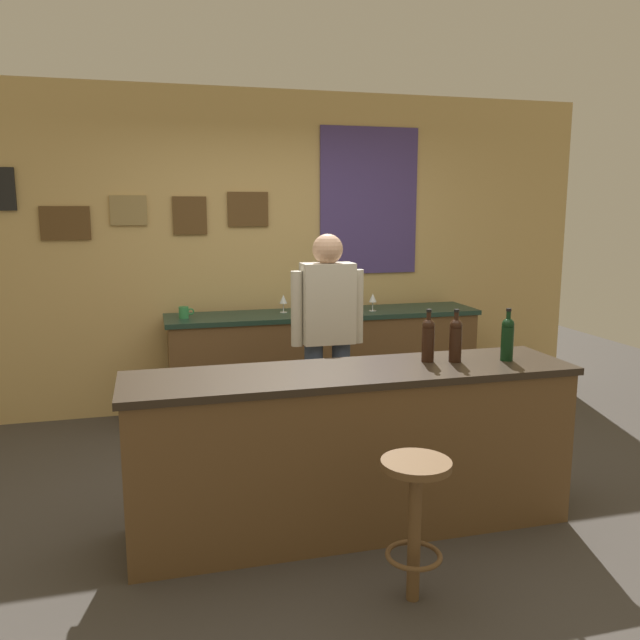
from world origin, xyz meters
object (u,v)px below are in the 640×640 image
at_px(wine_bottle_a, 428,338).
at_px(wine_bottle_b, 456,338).
at_px(bar_stool, 415,506).
at_px(coffee_mug, 184,312).
at_px(wine_bottle_c, 507,337).
at_px(wine_glass_b, 373,298).
at_px(bartender, 327,332).
at_px(wine_glass_a, 283,300).

relative_size(wine_bottle_a, wine_bottle_b, 1.00).
xyz_separation_m(bar_stool, coffee_mug, (-0.86, 2.78, 0.49)).
xyz_separation_m(wine_bottle_c, coffee_mug, (-1.72, 2.07, -0.11)).
relative_size(wine_bottle_c, wine_glass_b, 1.97).
height_order(bartender, wine_bottle_a, bartender).
bearing_deg(coffee_mug, wine_glass_b, -1.75).
height_order(bar_stool, wine_glass_a, wine_glass_a).
distance_m(wine_bottle_a, wine_glass_a, 2.09).
distance_m(bar_stool, wine_bottle_c, 1.27).
bearing_deg(wine_bottle_a, wine_bottle_c, -11.67).
bearing_deg(wine_bottle_b, wine_glass_a, 105.43).
xyz_separation_m(bar_stool, wine_glass_a, (-0.01, 2.85, 0.55)).
bearing_deg(wine_bottle_a, wine_bottle_b, -16.28).
xyz_separation_m(wine_glass_b, coffee_mug, (-1.62, 0.05, -0.06)).
relative_size(bartender, wine_bottle_a, 5.29).
height_order(wine_bottle_c, wine_glass_a, wine_bottle_c).
bearing_deg(wine_glass_b, wine_bottle_c, -86.96).
relative_size(wine_bottle_b, wine_bottle_c, 1.00).
height_order(wine_bottle_a, coffee_mug, wine_bottle_a).
height_order(bar_stool, wine_bottle_a, wine_bottle_a).
relative_size(wine_bottle_a, coffee_mug, 2.45).
bearing_deg(wine_bottle_b, wine_bottle_c, -9.31).
height_order(bar_stool, wine_glass_b, wine_glass_b).
relative_size(bar_stool, coffee_mug, 5.44).
bearing_deg(wine_bottle_b, wine_bottle_a, 163.72).
distance_m(bartender, wine_bottle_c, 1.30).
bearing_deg(wine_bottle_c, wine_bottle_a, 168.33).
relative_size(wine_bottle_b, wine_glass_b, 1.97).
bearing_deg(wine_glass_a, wine_bottle_b, -74.57).
distance_m(bartender, wine_bottle_b, 1.09).
distance_m(bar_stool, wine_glass_a, 2.91).
bearing_deg(wine_glass_a, wine_glass_b, -8.83).
bearing_deg(wine_bottle_a, wine_glass_a, 101.76).
distance_m(bar_stool, wine_bottle_a, 1.09).
bearing_deg(bartender, wine_bottle_b, -62.83).
relative_size(wine_glass_b, coffee_mug, 1.24).
bearing_deg(bar_stool, wine_glass_b, 74.45).
xyz_separation_m(bar_stool, wine_bottle_a, (0.41, 0.81, 0.60)).
distance_m(wine_bottle_b, coffee_mug, 2.47).
distance_m(wine_glass_a, coffee_mug, 0.85).
bearing_deg(wine_bottle_c, wine_glass_b, 93.04).
xyz_separation_m(wine_bottle_a, wine_glass_a, (-0.42, 2.04, -0.05)).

